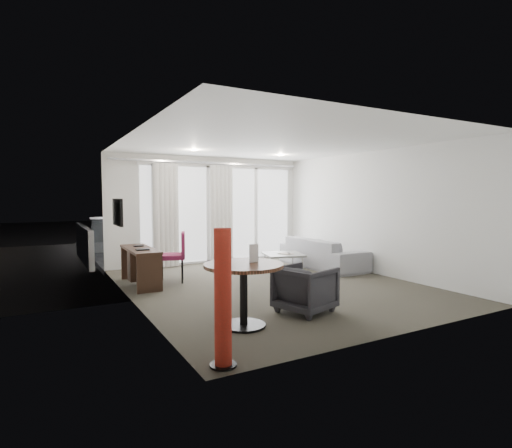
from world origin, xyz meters
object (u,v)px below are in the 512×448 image
red_lamp (223,298)px  sofa (322,253)px  coffee_table (283,262)px  rattan_chair_b (257,235)px  desk (140,267)px  rattan_chair_a (235,238)px  tub_armchair (305,289)px  desk_chair (172,257)px  round_table (244,295)px

red_lamp → sofa: size_ratio=0.58×
coffee_table → rattan_chair_b: (1.13, 3.26, 0.25)m
red_lamp → desk: bearing=88.3°
red_lamp → rattan_chair_a: (3.53, 7.02, -0.25)m
tub_armchair → coffee_table: size_ratio=0.89×
tub_armchair → rattan_chair_a: (1.76, 5.92, 0.09)m
coffee_table → rattan_chair_b: 3.46m
tub_armchair → desk_chair: bearing=2.6°
sofa → rattan_chair_b: size_ratio=2.63×
round_table → red_lamp: size_ratio=0.75×
red_lamp → coffee_table: red_lamp is taller
tub_armchair → rattan_chair_a: bearing=-34.1°
desk_chair → tub_armchair: desk_chair is taller
tub_armchair → round_table: bearing=80.2°
desk → desk_chair: bearing=-0.1°
tub_armchair → sofa: size_ratio=0.32×
desk_chair → red_lamp: 4.05m
desk_chair → coffee_table: (2.54, -0.01, -0.30)m
sofa → red_lamp: bearing=132.2°
round_table → coffee_table: size_ratio=1.22×
desk → red_lamp: (-0.12, -3.98, 0.33)m
rattan_chair_a → round_table: bearing=-101.6°
desk_chair → desk: bearing=-160.9°
rattan_chair_a → rattan_chair_b: size_ratio=0.97×
tub_armchair → rattan_chair_b: rattan_chair_b is taller
rattan_chair_a → sofa: bearing=-64.0°
red_lamp → coffee_table: (3.25, 3.97, -0.49)m
desk_chair → coffee_table: bearing=19.0°
rattan_chair_b → sofa: bearing=-98.7°
desk_chair → rattan_chair_b: (3.67, 3.24, -0.04)m
desk → red_lamp: 4.00m
tub_armchair → coffee_table: 3.24m
desk → rattan_chair_a: 4.57m
coffee_table → rattan_chair_b: rattan_chair_b is taller
coffee_table → rattan_chair_a: rattan_chair_a is taller
desk_chair → tub_armchair: 3.08m
desk → desk_chair: (0.60, -0.00, 0.14)m
round_table → red_lamp: 1.22m
red_lamp → rattan_chair_a: size_ratio=1.59×
round_table → rattan_chair_b: (3.67, 6.27, 0.04)m
round_table → tub_armchair: bearing=7.8°
coffee_table → sofa: bearing=-6.9°
round_table → desk: bearing=101.1°
tub_armchair → rattan_chair_a: 6.18m
desk → rattan_chair_a: (3.41, 3.04, 0.08)m
coffee_table → red_lamp: bearing=-129.3°
sofa → coffee_table: bearing=83.1°
desk → rattan_chair_b: size_ratio=1.67×
desk_chair → rattan_chair_a: 4.15m
desk → sofa: 4.13m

